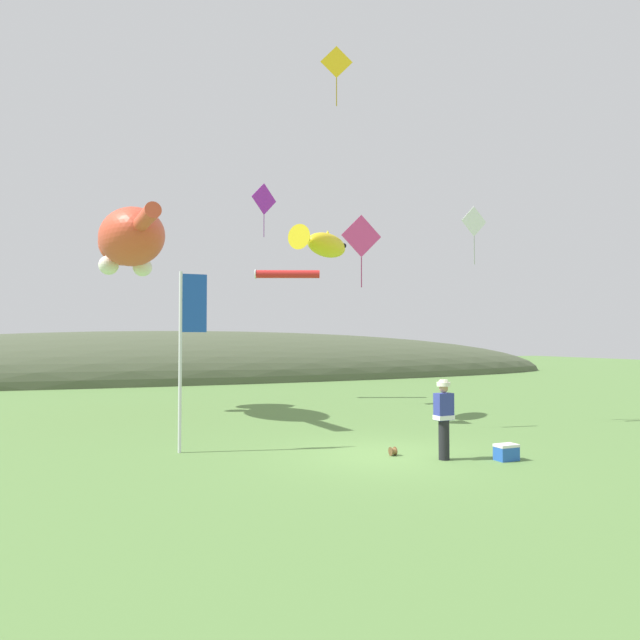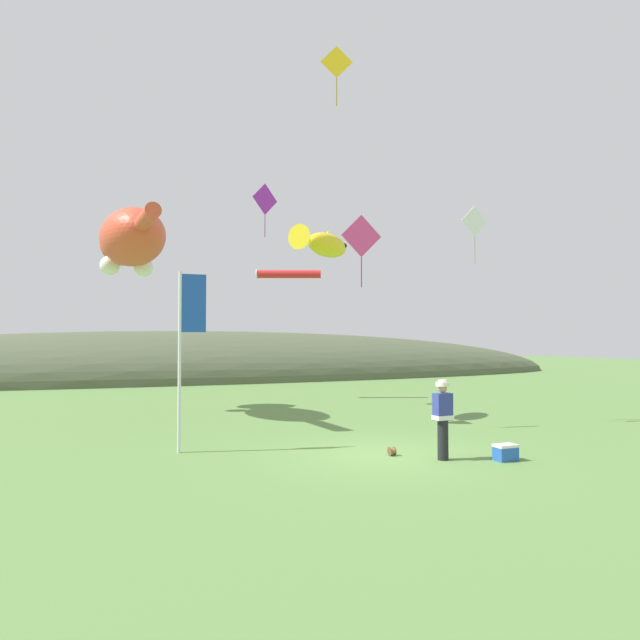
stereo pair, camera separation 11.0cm
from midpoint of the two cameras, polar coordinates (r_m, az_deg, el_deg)
ground_plane at (r=13.59m, az=6.64°, el=-13.32°), size 120.00×120.00×0.00m
distant_hill_ridge at (r=40.45m, az=-12.69°, el=-5.68°), size 60.22×13.60×6.49m
festival_attendant at (r=13.18m, az=12.41°, el=-9.44°), size 0.44×0.30×1.77m
kite_spool at (r=13.58m, az=7.44°, el=-12.89°), size 0.13×0.20×0.20m
picnic_cooler at (r=13.59m, az=18.29°, el=-12.46°), size 0.49×0.33×0.36m
festival_banner_pole at (r=14.00m, az=-13.01°, el=-1.32°), size 0.66×0.08×4.31m
kite_giant_cat at (r=21.63m, az=-18.30°, el=7.58°), size 2.46×7.69×2.33m
kite_fish_windsock at (r=19.16m, az=0.43°, el=7.65°), size 2.83×2.54×0.92m
kite_tube_streamer at (r=25.73m, az=-3.11°, el=4.60°), size 2.85×1.43×0.44m
kite_diamond_white at (r=19.01m, az=15.35°, el=9.45°), size 0.97×0.05×1.87m
kite_diamond_pink at (r=17.14m, az=4.34°, el=8.33°), size 1.26×0.12×2.17m
kite_diamond_violet at (r=23.56m, az=-5.39°, el=11.90°), size 1.18×0.53×2.19m
kite_diamond_gold at (r=19.67m, az=1.85°, el=24.33°), size 0.97×0.35×1.92m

